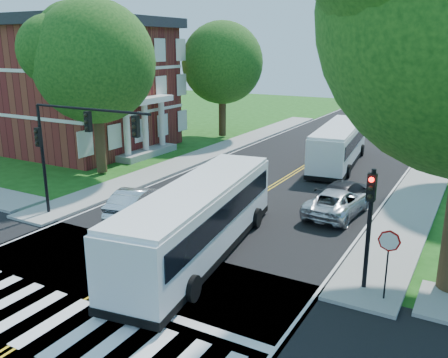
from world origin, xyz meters
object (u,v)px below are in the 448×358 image
Objects in this scene: signal_ne at (370,214)px; bus_lead at (200,218)px; hatchback at (136,201)px; dark_sedan at (346,192)px; bus_follow at (339,144)px; suv at (337,202)px; signal_nw at (73,137)px.

bus_lead is at bearing -177.95° from signal_ne.
signal_ne is at bearing 156.30° from hatchback.
bus_lead is 2.60× the size of dark_sedan.
bus_follow is 2.48× the size of dark_sedan.
signal_ne is 0.36× the size of bus_lead.
suv is at bearing 113.07° from signal_ne.
signal_ne is (14.06, 0.01, -1.41)m from signal_nw.
signal_nw is 7.75m from bus_lead.
signal_nw is 14.13m from signal_ne.
bus_follow is 9.37m from dark_sedan.
suv is (9.15, 5.14, -0.04)m from hatchback.
bus_follow reaches higher than dark_sedan.
signal_nw is 14.78m from dark_sedan.
bus_follow is 11.25m from suv.
signal_nw is 4.64m from hatchback.
bus_lead is 2.42× the size of suv.
suv reaches higher than dark_sedan.
bus_lead is at bearing 77.74° from dark_sedan.
dark_sedan is (3.57, 9.61, -0.95)m from bus_lead.
bus_lead is at bearing 68.76° from suv.
signal_nw is at bearing 38.54° from suv.
bus_follow is (-6.25, 18.20, -1.40)m from signal_ne.
suv is (-3.16, 7.41, -2.26)m from signal_ne.
suv is at bearing 100.66° from dark_sedan.
signal_ne is 10.17m from dark_sedan.
bus_follow is at bearing -100.03° from bus_lead.
dark_sedan is (9.06, 7.09, -0.05)m from hatchback.
signal_nw is at bearing -179.95° from signal_ne.
dark_sedan is (10.81, 9.37, -3.69)m from signal_nw.
bus_follow is (0.56, 18.44, -0.07)m from bus_lead.
hatchback is at bearing 169.52° from signal_ne.
signal_nw reaches higher than suv.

